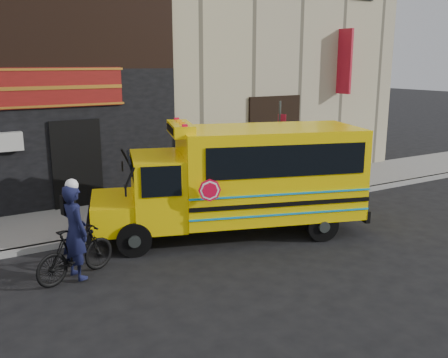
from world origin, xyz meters
TOP-DOWN VIEW (x-y plane):
  - ground at (0.00, 0.00)m, footprint 120.00×120.00m
  - curb at (0.00, 2.60)m, footprint 40.00×0.20m
  - sidewalk at (0.00, 4.10)m, footprint 40.00×3.00m
  - building at (-0.04, 10.45)m, footprint 20.00×10.70m
  - school_bus at (-0.09, 1.19)m, footprint 7.22×4.15m
  - sign_pole at (2.58, 3.23)m, footprint 0.13×0.26m
  - bicycle at (-4.53, 0.63)m, footprint 1.90×1.13m
  - cyclist at (-4.53, 0.56)m, footprint 0.63×0.81m

SIDE VIEW (x-z plane):
  - ground at x=0.00m, z-range 0.00..0.00m
  - curb at x=0.00m, z-range 0.00..0.15m
  - sidewalk at x=0.00m, z-range 0.00..0.15m
  - bicycle at x=-4.53m, z-range 0.00..1.10m
  - cyclist at x=-4.53m, z-range 0.00..1.96m
  - school_bus at x=-0.09m, z-range 0.05..2.97m
  - sign_pole at x=2.58m, z-range 0.16..3.34m
  - building at x=-0.04m, z-range 0.13..12.13m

